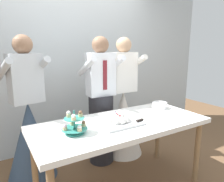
{
  "coord_description": "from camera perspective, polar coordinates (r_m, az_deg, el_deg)",
  "views": [
    {
      "loc": [
        -1.13,
        -1.69,
        1.52
      ],
      "look_at": [
        -0.02,
        0.15,
        1.07
      ],
      "focal_mm": 33.61,
      "sensor_mm": 36.0,
      "label": 1
    }
  ],
  "objects": [
    {
      "name": "person_guest",
      "position": [
        2.63,
        -21.46,
        -9.98
      ],
      "size": [
        0.58,
        0.57,
        1.66
      ],
      "color": "#334760",
      "rests_on": "ground_plane"
    },
    {
      "name": "person_groom",
      "position": [
        2.74,
        -3.01,
        -4.67
      ],
      "size": [
        0.48,
        0.51,
        1.66
      ],
      "color": "#232328",
      "rests_on": "ground_plane"
    },
    {
      "name": "dessert_table",
      "position": [
        2.19,
        2.57,
        -10.24
      ],
      "size": [
        1.8,
        0.8,
        0.78
      ],
      "color": "white",
      "rests_on": "ground_plane"
    },
    {
      "name": "rear_wall",
      "position": [
        3.28,
        -11.03,
        10.3
      ],
      "size": [
        5.2,
        0.1,
        2.9
      ],
      "primitive_type": "cube",
      "color": "silver",
      "rests_on": "ground_plane"
    },
    {
      "name": "main_cake_tray",
      "position": [
        2.1,
        2.14,
        -7.96
      ],
      "size": [
        0.43,
        0.31,
        0.12
      ],
      "color": "silver",
      "rests_on": "dessert_table"
    },
    {
      "name": "plate_stack",
      "position": [
        2.69,
        12.77,
        -3.81
      ],
      "size": [
        0.19,
        0.19,
        0.08
      ],
      "color": "white",
      "rests_on": "dessert_table"
    },
    {
      "name": "person_bride",
      "position": [
        3.02,
        3.0,
        -6.39
      ],
      "size": [
        0.56,
        0.56,
        1.66
      ],
      "color": "white",
      "rests_on": "ground_plane"
    },
    {
      "name": "cupcake_stand",
      "position": [
        1.9,
        -10.13,
        -9.06
      ],
      "size": [
        0.23,
        0.23,
        0.21
      ],
      "color": "teal",
      "rests_on": "dessert_table"
    }
  ]
}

